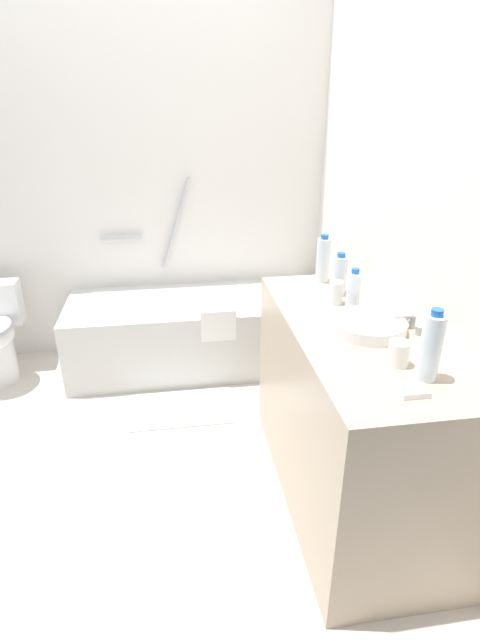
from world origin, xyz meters
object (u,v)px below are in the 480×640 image
drinking_glass_0 (336,293)px  water_bottle_0 (340,275)px  sink_faucet (411,322)px  water_bottle_2 (431,347)px  sink_basin (369,325)px  water_bottle_3 (323,260)px  drinking_glass_1 (399,353)px  bathtub (196,329)px  bath_mat (182,409)px  soap_dish (413,391)px  water_bottle_1 (353,290)px

drinking_glass_0 → water_bottle_0: bearing=64.7°
sink_faucet → water_bottle_2: bearing=-109.4°
sink_basin → drinking_glass_0: bearing=96.8°
water_bottle_0 → water_bottle_3: water_bottle_3 is taller
sink_faucet → drinking_glass_1: drinking_glass_1 is taller
bathtub → water_bottle_3: bearing=-52.7°
bathtub → drinking_glass_0: (0.58, -1.09, 0.66)m
bathtub → bath_mat: (-0.13, -0.56, -0.26)m
sink_basin → water_bottle_2: size_ratio=1.17×
water_bottle_0 → bath_mat: size_ratio=0.33×
water_bottle_3 → bathtub: bearing=127.3°
bath_mat → sink_basin: bearing=-47.8°
bathtub → drinking_glass_0: bathtub is taller
sink_basin → water_bottle_3: size_ratio=1.21×
water_bottle_2 → drinking_glass_1: (-0.05, 0.10, -0.07)m
sink_faucet → water_bottle_3: (-0.19, 0.58, 0.09)m
sink_basin → water_bottle_2: bearing=-82.5°
drinking_glass_0 → bath_mat: drinking_glass_0 is taller
water_bottle_3 → drinking_glass_0: water_bottle_3 is taller
water_bottle_2 → soap_dish: (-0.08, -0.08, -0.11)m
water_bottle_0 → water_bottle_3: bearing=97.9°
water_bottle_1 → water_bottle_3: size_ratio=0.76×
sink_faucet → soap_dish: sink_faucet is taller
water_bottle_0 → drinking_glass_0: (-0.05, -0.11, -0.04)m
bathtub → water_bottle_0: size_ratio=8.34×
drinking_glass_1 → water_bottle_1: bearing=87.5°
water_bottle_2 → soap_dish: water_bottle_2 is taller
drinking_glass_0 → bath_mat: size_ratio=0.17×
water_bottle_3 → bath_mat: (-0.74, 0.24, -0.98)m
sink_basin → sink_faucet: (0.18, 0.00, 0.00)m
bathtub → bath_mat: bearing=-102.9°
drinking_glass_1 → sink_basin: bearing=89.5°
water_bottle_3 → bath_mat: size_ratio=0.39×
drinking_glass_0 → soap_dish: 0.75m
soap_dish → bathtub: bearing=107.6°
sink_faucet → bath_mat: size_ratio=0.24×
water_bottle_0 → bath_mat: bearing=151.2°
sink_faucet → water_bottle_0: (-0.16, 0.40, 0.07)m
sink_faucet → drinking_glass_0: size_ratio=1.46×
sink_faucet → water_bottle_1: 0.29m
drinking_glass_0 → bath_mat: (-0.71, 0.53, -0.92)m
water_bottle_1 → water_bottle_2: 0.60m
water_bottle_0 → water_bottle_2: size_ratio=0.82×
sink_basin → bath_mat: (-0.75, 0.82, -0.89)m
water_bottle_1 → sink_faucet: bearing=-55.9°
water_bottle_3 → water_bottle_1: bearing=-85.2°
sink_faucet → water_bottle_0: size_ratio=0.75×
bathtub → water_bottle_3: size_ratio=7.00×
water_bottle_0 → drinking_glass_1: bearing=-91.5°
sink_basin → drinking_glass_1: 0.27m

